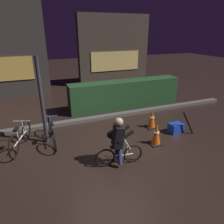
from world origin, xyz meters
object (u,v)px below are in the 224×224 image
at_px(street_post, 42,102).
at_px(closed_umbrella, 188,123).
at_px(parked_bike_center_left, 52,132).
at_px(parked_bike_left_mid, 21,137).
at_px(traffic_cone_far, 152,119).
at_px(traffic_cone_near, 156,134).
at_px(blue_crate, 176,128).
at_px(cyclist, 118,141).

height_order(street_post, closed_umbrella, street_post).
bearing_deg(parked_bike_center_left, parked_bike_left_mid, 87.77).
bearing_deg(traffic_cone_far, traffic_cone_near, -115.16).
bearing_deg(street_post, parked_bike_left_mid, -170.96).
distance_m(parked_bike_left_mid, parked_bike_center_left, 0.84).
height_order(street_post, traffic_cone_far, street_post).
distance_m(parked_bike_left_mid, blue_crate, 4.70).
bearing_deg(closed_umbrella, parked_bike_center_left, -5.46).
bearing_deg(cyclist, traffic_cone_near, 25.71).
xyz_separation_m(blue_crate, closed_umbrella, (0.25, -0.25, 0.23)).
bearing_deg(parked_bike_center_left, closed_umbrella, -104.98).
bearing_deg(cyclist, parked_bike_center_left, 137.00).
bearing_deg(parked_bike_left_mid, blue_crate, -80.84).
distance_m(blue_crate, cyclist, 2.61).
xyz_separation_m(street_post, cyclist, (1.54, -1.77, -0.62)).
xyz_separation_m(traffic_cone_near, cyclist, (-1.40, -0.47, 0.32)).
xyz_separation_m(parked_bike_left_mid, closed_umbrella, (4.88, -1.04, 0.05)).
height_order(parked_bike_left_mid, blue_crate, parked_bike_left_mid).
bearing_deg(closed_umbrella, parked_bike_left_mid, -3.34).
distance_m(street_post, parked_bike_left_mid, 1.15).
distance_m(parked_bike_left_mid, traffic_cone_near, 3.81).
bearing_deg(parked_bike_left_mid, cyclist, -108.04).
bearing_deg(blue_crate, street_post, 167.16).
xyz_separation_m(parked_bike_left_mid, traffic_cone_near, (3.62, -1.19, -0.02)).
bearing_deg(parked_bike_center_left, traffic_cone_far, -93.88).
bearing_deg(blue_crate, closed_umbrella, -45.41).
bearing_deg(cyclist, street_post, 137.86).
height_order(street_post, parked_bike_left_mid, street_post).
distance_m(traffic_cone_near, closed_umbrella, 1.27).
xyz_separation_m(street_post, closed_umbrella, (4.19, -1.15, -0.86)).
bearing_deg(traffic_cone_near, parked_bike_left_mid, 161.79).
bearing_deg(street_post, traffic_cone_far, -5.11).
bearing_deg(parked_bike_center_left, street_post, 49.28).
bearing_deg(closed_umbrella, cyclist, 21.94).
distance_m(street_post, cyclist, 2.43).
distance_m(cyclist, closed_umbrella, 2.74).
relative_size(blue_crate, closed_umbrella, 0.52).
relative_size(parked_bike_center_left, blue_crate, 3.67).
xyz_separation_m(parked_bike_center_left, cyclist, (1.38, -1.65, 0.29)).
distance_m(parked_bike_left_mid, traffic_cone_far, 4.09).
relative_size(traffic_cone_near, traffic_cone_far, 1.02).
distance_m(parked_bike_left_mid, closed_umbrella, 4.99).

